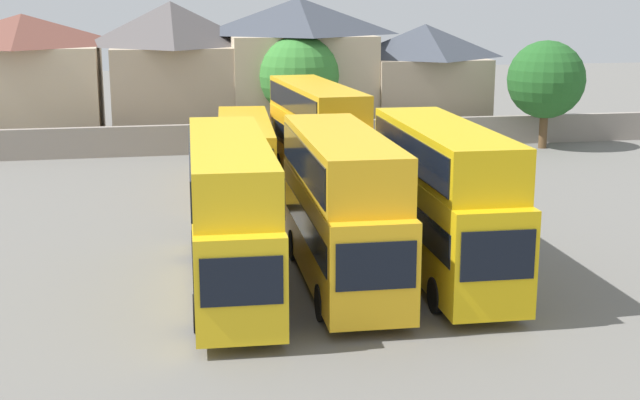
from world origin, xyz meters
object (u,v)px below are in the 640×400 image
Objects in this scene: bus_1 at (230,207)px; house_terrace_far_right at (424,78)px; tree_left_of_lot at (299,76)px; house_terrace_right at (299,66)px; bus_3 at (443,194)px; house_terrace_left at (26,77)px; bus_2 at (341,201)px; house_terrace_centre at (173,70)px; bus_4 at (245,149)px; tree_behind_wall at (546,80)px; bus_5 at (317,130)px.

house_terrace_far_right is (16.19, 30.57, 1.05)m from bus_1.
house_terrace_far_right is 9.53m from tree_left_of_lot.
bus_1 is 32.33m from house_terrace_right.
bus_3 is at bearing -91.03° from house_terrace_right.
house_terrace_left is at bearing 176.14° from house_terrace_far_right.
house_terrace_centre is (-4.35, 31.68, 1.76)m from bus_2.
bus_4 is 21.22m from tree_behind_wall.
tree_behind_wall is (18.17, 23.71, 1.43)m from bus_2.
tree_left_of_lot is (-9.16, -2.60, 0.57)m from house_terrace_far_right.
house_terrace_centre is at bearing 177.03° from house_terrace_far_right.
house_terrace_right is at bearing 79.70° from tree_left_of_lot.
tree_left_of_lot is at bearing 163.45° from bus_4.
tree_left_of_lot is (3.43, 28.21, 1.54)m from bus_2.
tree_left_of_lot is (1.27, 12.78, 1.53)m from bus_5.
bus_3 is at bearing 92.38° from bus_2.
bus_4 is at bearing -160.94° from bus_3.
tree_behind_wall is at bearing 139.83° from bus_1.
bus_4 is 1.44× the size of house_terrace_far_right.
tree_left_of_lot reaches higher than bus_5.
bus_3 is at bearing 1.92° from bus_5.
house_terrace_left reaches higher than bus_2.
house_terrace_left reaches higher than bus_3.
house_terrace_right is 16.17m from tree_behind_wall.
bus_3 reaches higher than bus_1.
house_terrace_right is at bearing -3.22° from house_terrace_left.
house_terrace_far_right is at bearing -5.20° from house_terrace_right.
house_terrace_right reaches higher than house_terrace_centre.
house_terrace_left is at bearing 176.78° from house_terrace_right.
house_terrace_centre is (9.36, -0.90, 0.41)m from house_terrace_left.
house_terrace_centre reaches higher than house_terrace_left.
tree_left_of_lot is at bearing 168.55° from bus_1.
bus_5 is 16.37m from house_terrace_right.
tree_left_of_lot is (-0.05, 28.18, 1.46)m from bus_3.
bus_2 is 35.37m from house_terrace_left.
tree_behind_wall is (22.52, -7.98, -0.33)m from house_terrace_centre.
bus_1 is 28.89m from tree_left_of_lot.
bus_3 is at bearing 22.08° from bus_4.
bus_1 is 1.12× the size of bus_3.
house_terrace_centre is 16.98m from house_terrace_far_right.
bus_3 is at bearing -76.10° from house_terrace_centre.
house_terrace_far_right is (9.11, 30.77, 0.89)m from bus_3.
house_terrace_left is 9.41m from house_terrace_centre.
bus_4 is (2.19, 15.65, -0.85)m from bus_1.
bus_2 is 0.86× the size of bus_5.
tree_behind_wall is at bearing -15.55° from house_terrace_left.
bus_4 is 3.72m from bus_5.
bus_3 is 1.29× the size of house_terrace_far_right.
house_terrace_centre reaches higher than bus_2.
bus_1 is at bearing -88.63° from house_terrace_centre.
house_terrace_far_right is at bearing 165.41° from bus_3.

